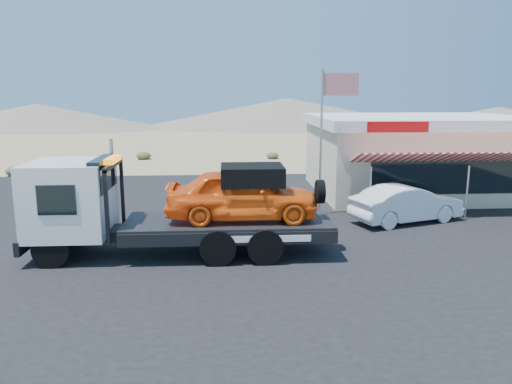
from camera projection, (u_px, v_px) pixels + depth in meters
ground at (204, 249)px, 16.53m from camera, size 120.00×120.00×0.00m
asphalt_lot at (258, 224)px, 19.58m from camera, size 32.00×24.00×0.02m
tow_truck at (173, 203)px, 15.75m from camera, size 9.38×2.78×3.13m
white_sedan at (407, 204)px, 19.78m from camera, size 4.80×2.98×1.49m
jerky_store at (416, 154)px, 25.56m from camera, size 10.40×9.97×3.90m
flagpole at (327, 125)px, 20.49m from camera, size 1.55×0.10×6.00m
distant_hills at (149, 115)px, 69.51m from camera, size 126.00×48.00×4.20m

